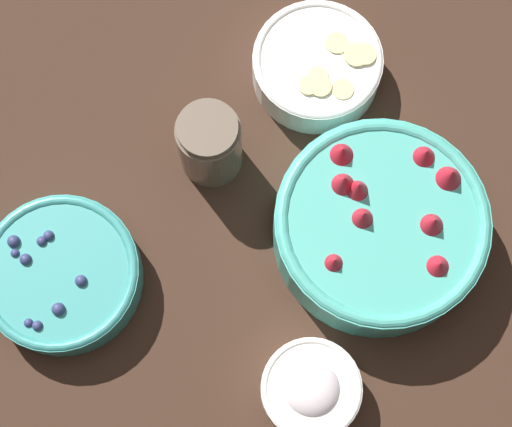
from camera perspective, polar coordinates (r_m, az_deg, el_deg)
ground_plane at (r=1.05m, az=0.92°, el=-0.84°), size 4.00×4.00×0.00m
bowl_strawberries at (r=1.01m, az=8.27°, el=-0.81°), size 0.25×0.25×0.10m
bowl_blueberries at (r=1.03m, az=-12.85°, el=-3.98°), size 0.19×0.19×0.05m
bowl_bananas at (r=1.09m, az=4.11°, el=9.82°), size 0.16×0.16×0.05m
bowl_cream at (r=0.99m, az=3.68°, el=-11.61°), size 0.11×0.11×0.06m
jar_chocolate at (r=1.03m, az=-3.09°, el=4.58°), size 0.08×0.08×0.11m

